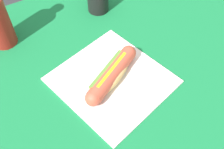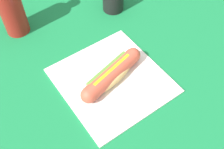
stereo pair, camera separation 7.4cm
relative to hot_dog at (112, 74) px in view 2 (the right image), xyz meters
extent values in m
cylinder|color=brown|center=(0.50, 0.36, -0.41)|extent=(0.07, 0.07, 0.69)
cube|color=brown|center=(0.02, -0.03, -0.05)|extent=(1.13, 0.94, 0.03)
cube|color=#146B38|center=(0.02, -0.03, -0.03)|extent=(1.19, 1.00, 0.00)
cube|color=silver|center=(0.00, 0.00, -0.03)|extent=(0.34, 0.35, 0.01)
ellipsoid|color=#DBB26B|center=(0.00, 0.00, 0.00)|extent=(0.18, 0.13, 0.04)
cylinder|color=#BC4C38|center=(0.00, 0.00, 0.00)|extent=(0.18, 0.12, 0.04)
sphere|color=#BC4C38|center=(0.08, 0.04, 0.00)|extent=(0.04, 0.04, 0.04)
sphere|color=#BC4C38|center=(-0.08, -0.04, 0.00)|extent=(0.04, 0.04, 0.04)
cube|color=yellow|center=(0.00, 0.00, 0.02)|extent=(0.12, 0.07, 0.00)
cylinder|color=#568433|center=(-0.01, 0.01, 0.01)|extent=(0.14, 0.09, 0.02)
cylinder|color=maroon|center=(-0.21, 0.30, 0.05)|extent=(0.07, 0.07, 0.16)
camera|label=1|loc=(-0.22, -0.39, 0.59)|focal=44.01mm
camera|label=2|loc=(-0.16, -0.42, 0.59)|focal=44.01mm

